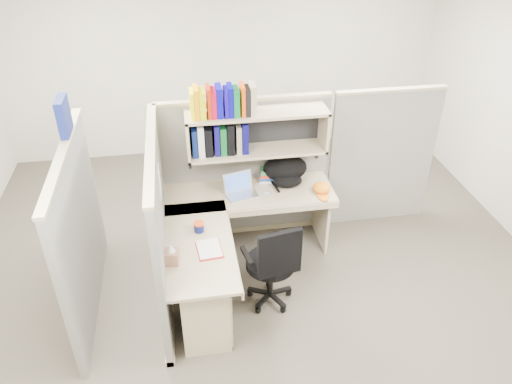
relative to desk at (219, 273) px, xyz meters
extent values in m
plane|color=#332E27|center=(0.41, 0.29, -0.44)|extent=(6.00, 6.00, 0.00)
plane|color=beige|center=(0.41, 3.29, 0.91)|extent=(6.00, 0.00, 6.00)
plane|color=white|center=(0.41, 0.29, 2.26)|extent=(6.00, 6.00, 0.00)
cube|color=#62625D|center=(0.41, 1.19, 0.36)|extent=(1.80, 0.06, 1.60)
cube|color=tan|center=(0.41, 1.19, 1.18)|extent=(1.80, 0.08, 0.03)
cube|color=#62625D|center=(-0.49, 0.29, 0.36)|extent=(0.06, 1.80, 1.60)
cube|color=tan|center=(-0.49, 0.29, 1.18)|extent=(0.08, 1.80, 0.03)
cube|color=#62625D|center=(-1.19, 0.29, 0.36)|extent=(0.06, 1.80, 1.60)
cube|color=#62625D|center=(1.96, 1.19, 0.36)|extent=(1.20, 0.06, 1.60)
cube|color=navy|center=(-1.19, 0.64, 1.35)|extent=(0.07, 0.27, 0.32)
cube|color=white|center=(-0.46, 0.44, 0.76)|extent=(0.00, 0.21, 0.28)
cube|color=tan|center=(0.51, 0.99, 1.11)|extent=(1.40, 0.34, 0.03)
cube|color=tan|center=(0.51, 0.99, 0.70)|extent=(1.40, 0.34, 0.03)
cube|color=tan|center=(-0.18, 0.99, 0.90)|extent=(0.03, 0.34, 0.44)
cube|color=tan|center=(1.19, 0.99, 0.90)|extent=(0.03, 0.34, 0.44)
cube|color=black|center=(0.51, 1.15, 0.90)|extent=(1.38, 0.01, 0.41)
cube|color=#FFF505|center=(-0.11, 0.97, 1.25)|extent=(0.03, 0.20, 0.26)
cube|color=#FF9B05|center=(-0.07, 0.97, 1.27)|extent=(0.05, 0.20, 0.29)
cube|color=#D2DB04|center=(-0.02, 0.97, 1.25)|extent=(0.06, 0.20, 0.26)
cube|color=#A92106|center=(0.05, 0.97, 1.27)|extent=(0.04, 0.20, 0.29)
cube|color=#AA0624|center=(0.09, 0.97, 1.25)|extent=(0.05, 0.20, 0.26)
cube|color=#0705A5|center=(0.14, 0.97, 1.27)|extent=(0.06, 0.20, 0.29)
cube|color=#12059D|center=(0.21, 0.97, 1.25)|extent=(0.04, 0.20, 0.26)
cube|color=#060489|center=(0.25, 0.97, 1.27)|extent=(0.04, 0.20, 0.29)
cube|color=#076829|center=(0.30, 0.97, 1.25)|extent=(0.06, 0.20, 0.26)
cube|color=#EA4A05|center=(0.36, 0.97, 1.27)|extent=(0.04, 0.20, 0.29)
cube|color=black|center=(0.41, 0.97, 1.25)|extent=(0.05, 0.20, 0.26)
cube|color=tan|center=(0.46, 0.97, 1.27)|extent=(0.06, 0.20, 0.29)
cube|color=#07164F|center=(-0.11, 1.01, 0.86)|extent=(0.05, 0.24, 0.29)
cube|color=silver|center=(-0.05, 1.01, 0.87)|extent=(0.06, 0.24, 0.32)
cube|color=black|center=(0.02, 1.01, 0.86)|extent=(0.07, 0.24, 0.29)
cube|color=#0B0852|center=(0.10, 1.01, 0.87)|extent=(0.05, 0.24, 0.32)
cube|color=#0B4E20|center=(0.17, 1.01, 0.86)|extent=(0.06, 0.24, 0.29)
cube|color=black|center=(0.24, 1.01, 0.87)|extent=(0.07, 0.24, 0.32)
cube|color=gray|center=(0.32, 1.01, 0.86)|extent=(0.05, 0.24, 0.29)
cube|color=#09074E|center=(0.38, 1.01, 0.87)|extent=(0.06, 0.24, 0.32)
cube|color=tan|center=(0.41, 0.86, 0.28)|extent=(1.74, 0.60, 0.03)
cube|color=tan|center=(-0.16, 0.09, 0.28)|extent=(0.60, 1.34, 0.03)
cube|color=tan|center=(0.41, 0.56, 0.24)|extent=(1.74, 0.02, 0.07)
cube|color=tan|center=(0.14, 0.09, 0.24)|extent=(0.02, 1.34, 0.07)
cube|color=tan|center=(-0.16, -0.26, -0.10)|extent=(0.40, 0.55, 0.68)
cube|color=tan|center=(0.05, -0.26, 0.10)|extent=(0.02, 0.50, 0.16)
cube|color=tan|center=(0.05, -0.26, -0.08)|extent=(0.02, 0.50, 0.16)
cube|color=tan|center=(0.05, -0.26, -0.30)|extent=(0.02, 0.50, 0.22)
cube|color=#B2B2B7|center=(0.06, -0.26, 0.10)|extent=(0.01, 0.12, 0.01)
cube|color=tan|center=(1.21, 0.89, -0.09)|extent=(0.03, 0.55, 0.70)
cylinder|color=#0E1554|center=(-0.15, 0.27, 0.33)|extent=(0.09, 0.09, 0.08)
cylinder|color=#DF4415|center=(-0.15, 0.27, 0.38)|extent=(0.10, 0.10, 0.02)
ellipsoid|color=#89A5C3|center=(0.57, 0.78, 0.31)|extent=(0.10, 0.08, 0.03)
cylinder|color=white|center=(0.34, 0.99, 0.34)|extent=(0.09, 0.09, 0.10)
cylinder|color=black|center=(0.48, 0.03, 0.03)|extent=(0.46, 0.46, 0.07)
cube|color=black|center=(0.51, -0.18, 0.30)|extent=(0.40, 0.12, 0.46)
cylinder|color=black|center=(0.48, 0.03, -0.16)|extent=(0.06, 0.06, 0.40)
cylinder|color=black|center=(0.48, 0.03, -0.39)|extent=(0.44, 0.44, 0.10)
cube|color=black|center=(0.25, -0.02, 0.18)|extent=(0.09, 0.26, 0.04)
cube|color=black|center=(0.70, 0.07, 0.18)|extent=(0.09, 0.26, 0.04)
camera|label=1|loc=(-0.22, -3.43, 3.07)|focal=35.00mm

